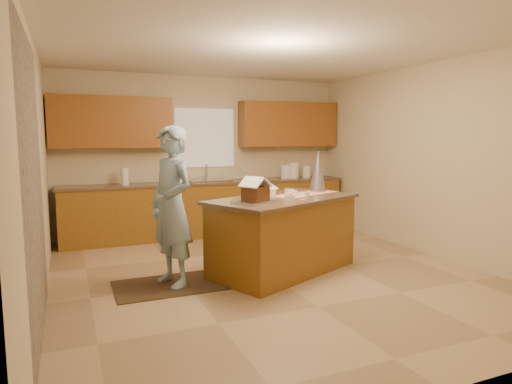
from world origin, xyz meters
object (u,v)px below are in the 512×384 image
at_px(island_base, 283,236).
at_px(tinsel_tree, 318,171).
at_px(boy, 172,207).
at_px(gingerbread_house, 255,191).

xyz_separation_m(island_base, tinsel_tree, (0.70, 0.37, 0.76)).
distance_m(tinsel_tree, boy, 2.14).
height_order(tinsel_tree, gingerbread_house, tinsel_tree).
xyz_separation_m(island_base, gingerbread_house, (-0.49, -0.27, 0.62)).
bearing_deg(gingerbread_house, tinsel_tree, 28.15).
bearing_deg(tinsel_tree, boy, -169.99).
bearing_deg(boy, gingerbread_house, 52.89).
height_order(boy, gingerbread_house, boy).
distance_m(island_base, gingerbread_house, 0.83).
xyz_separation_m(tinsel_tree, boy, (-2.09, -0.37, -0.31)).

